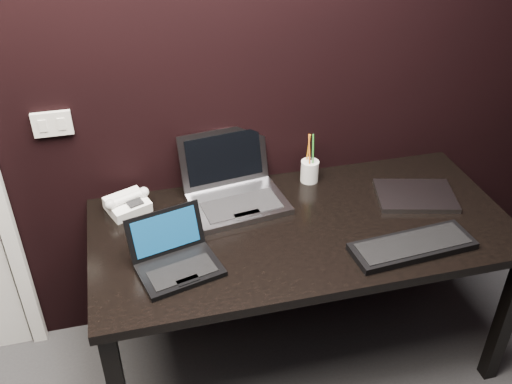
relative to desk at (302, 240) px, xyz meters
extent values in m
plane|color=black|center=(-0.30, 0.40, 0.64)|extent=(4.00, 0.00, 4.00)
cube|color=silver|center=(-0.92, 0.39, 0.46)|extent=(0.15, 0.02, 0.10)
cube|color=silver|center=(-0.95, 0.38, 0.46)|extent=(0.03, 0.01, 0.05)
cube|color=silver|center=(-0.88, 0.38, 0.46)|extent=(0.03, 0.01, 0.05)
cube|color=black|center=(0.00, 0.00, 0.06)|extent=(1.70, 0.80, 0.04)
cube|color=black|center=(0.80, -0.35, -0.31)|extent=(0.06, 0.06, 0.70)
cube|color=black|center=(-0.80, 0.35, -0.31)|extent=(0.06, 0.06, 0.70)
cube|color=black|center=(0.80, 0.35, -0.31)|extent=(0.06, 0.06, 0.70)
cube|color=black|center=(-0.52, -0.16, 0.09)|extent=(0.33, 0.26, 0.02)
cube|color=black|center=(-0.52, -0.19, 0.10)|extent=(0.26, 0.16, 0.00)
cube|color=black|center=(-0.50, -0.24, 0.10)|extent=(0.09, 0.05, 0.00)
cube|color=black|center=(-0.55, -0.04, 0.18)|extent=(0.29, 0.13, 0.17)
cube|color=#0A2E50|center=(-0.55, -0.05, 0.18)|extent=(0.25, 0.10, 0.13)
cube|color=#949398|center=(-0.23, 0.19, 0.09)|extent=(0.43, 0.33, 0.03)
cube|color=black|center=(-0.22, 0.16, 0.11)|extent=(0.34, 0.20, 0.00)
cube|color=#929397|center=(-0.21, 0.08, 0.11)|extent=(0.11, 0.06, 0.00)
cube|color=gray|center=(-0.25, 0.36, 0.23)|extent=(0.40, 0.13, 0.24)
cube|color=black|center=(-0.25, 0.36, 0.23)|extent=(0.34, 0.10, 0.20)
cube|color=black|center=(0.36, -0.25, 0.09)|extent=(0.49, 0.20, 0.03)
cube|color=black|center=(0.36, -0.25, 0.11)|extent=(0.45, 0.16, 0.00)
cube|color=#95959A|center=(0.53, 0.07, 0.09)|extent=(0.38, 0.31, 0.02)
cube|color=white|center=(-0.68, 0.28, 0.10)|extent=(0.20, 0.20, 0.07)
cylinder|color=white|center=(-0.68, 0.27, 0.14)|extent=(0.15, 0.09, 0.03)
sphere|color=silver|center=(-0.75, 0.24, 0.14)|extent=(0.06, 0.06, 0.04)
sphere|color=silver|center=(-0.61, 0.30, 0.14)|extent=(0.06, 0.06, 0.04)
cube|color=black|center=(-0.65, 0.25, 0.13)|extent=(0.07, 0.07, 0.01)
cube|color=black|center=(-0.64, 0.03, 0.12)|extent=(0.04, 0.02, 0.09)
cube|color=black|center=(-0.64, 0.02, 0.09)|extent=(0.05, 0.04, 0.02)
cylinder|color=silver|center=(0.13, 0.31, 0.13)|extent=(0.11, 0.11, 0.10)
cylinder|color=orange|center=(0.12, 0.32, 0.24)|extent=(0.01, 0.03, 0.15)
cylinder|color=#279128|center=(0.14, 0.30, 0.24)|extent=(0.01, 0.03, 0.15)
cylinder|color=black|center=(0.14, 0.32, 0.24)|extent=(0.01, 0.02, 0.15)
cylinder|color=#D15E13|center=(0.12, 0.31, 0.24)|extent=(0.01, 0.04, 0.15)
camera|label=1|loc=(-0.63, -1.74, 1.48)|focal=40.00mm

